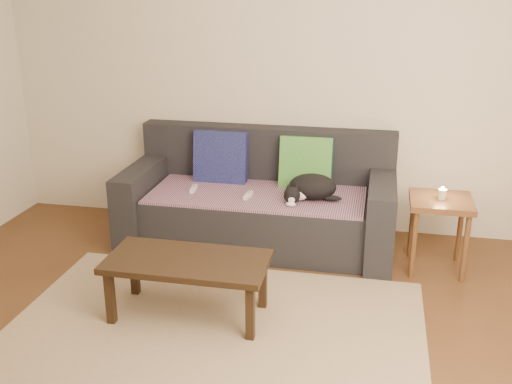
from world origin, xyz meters
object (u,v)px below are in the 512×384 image
Objects in this scene: sofa at (259,205)px; side_table at (440,211)px; wii_remote_a at (194,189)px; coffee_table at (187,266)px; wii_remote_b at (248,195)px; cat at (311,188)px.

sofa reaches higher than side_table.
wii_remote_a reaches higher than coffee_table.
sofa is 14.00× the size of wii_remote_a.
coffee_table is at bearing -147.15° from side_table.
wii_remote_b is (-0.05, -0.19, 0.15)m from sofa.
sofa reaches higher than wii_remote_b.
sofa is at bearing 170.63° from side_table.
side_table reaches higher than wii_remote_b.
sofa reaches higher than wii_remote_a.
wii_remote_a is 1.14m from coffee_table.
wii_remote_a and wii_remote_b have the same top height.
sofa is 1.39m from side_table.
wii_remote_a is 1.00× the size of wii_remote_b.
cat is 0.95m from side_table.
wii_remote_b is at bearing 178.79° from side_table.
coffee_table is (-0.20, -1.23, 0.04)m from sofa.
cat reaches higher than coffee_table.
cat is 0.93m from wii_remote_a.
sofa is 14.00× the size of wii_remote_b.
wii_remote_b reaches higher than coffee_table.
wii_remote_a is (-0.92, -0.00, -0.08)m from cat.
wii_remote_a is at bearing -164.80° from sofa.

